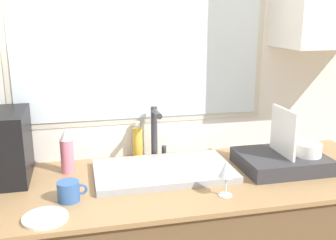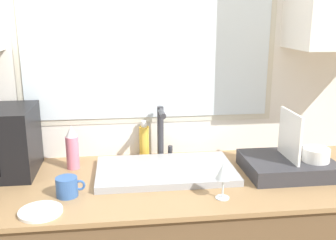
# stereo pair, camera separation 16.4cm
# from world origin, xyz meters

# --- Properties ---
(wall_back) EXTENTS (6.00, 0.38, 2.60)m
(wall_back) POSITION_xyz_m (0.00, 0.66, 1.41)
(wall_back) COLOR silver
(wall_back) RESTS_ON ground_plane
(sink_basin) EXTENTS (0.63, 0.37, 0.03)m
(sink_basin) POSITION_xyz_m (0.05, 0.39, 0.93)
(sink_basin) COLOR #9EA0A5
(sink_basin) RESTS_ON countertop
(faucet) EXTENTS (0.08, 0.15, 0.27)m
(faucet) POSITION_xyz_m (0.05, 0.59, 1.06)
(faucet) COLOR #333338
(faucet) RESTS_ON countertop
(dish_rack) EXTENTS (0.39, 0.32, 0.29)m
(dish_rack) POSITION_xyz_m (0.62, 0.33, 0.96)
(dish_rack) COLOR #333338
(dish_rack) RESTS_ON countertop
(spray_bottle) EXTENTS (0.06, 0.06, 0.21)m
(spray_bottle) POSITION_xyz_m (-0.38, 0.51, 1.01)
(spray_bottle) COLOR #D8728C
(spray_bottle) RESTS_ON countertop
(soap_bottle) EXTENTS (0.05, 0.05, 0.19)m
(soap_bottle) POSITION_xyz_m (-0.03, 0.64, 1.00)
(soap_bottle) COLOR gold
(soap_bottle) RESTS_ON countertop
(mug_near_sink) EXTENTS (0.12, 0.09, 0.08)m
(mug_near_sink) POSITION_xyz_m (-0.37, 0.21, 0.95)
(mug_near_sink) COLOR #335999
(mug_near_sink) RESTS_ON countertop
(wine_glass) EXTENTS (0.06, 0.06, 0.15)m
(wine_glass) POSITION_xyz_m (0.25, 0.12, 1.02)
(wine_glass) COLOR silver
(wine_glass) RESTS_ON countertop
(small_plate) EXTENTS (0.16, 0.16, 0.01)m
(small_plate) POSITION_xyz_m (-0.45, 0.08, 0.92)
(small_plate) COLOR white
(small_plate) RESTS_ON countertop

